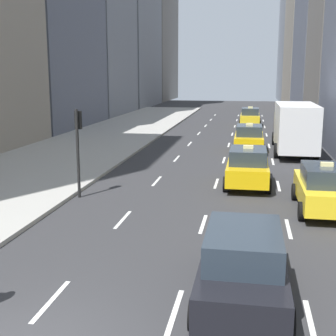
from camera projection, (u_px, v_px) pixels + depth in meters
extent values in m
cube|color=#ADAAA3|center=(103.00, 139.00, 35.71)|extent=(8.00, 66.00, 0.15)
cube|color=white|center=(51.00, 301.00, 10.44)|extent=(0.12, 2.00, 0.01)
cube|color=white|center=(123.00, 220.00, 16.23)|extent=(0.12, 2.00, 0.01)
cube|color=white|center=(157.00, 181.00, 22.02)|extent=(0.12, 2.00, 0.01)
cube|color=white|center=(177.00, 159.00, 27.81)|extent=(0.12, 2.00, 0.01)
cube|color=white|center=(190.00, 144.00, 33.60)|extent=(0.12, 2.00, 0.01)
cube|color=white|center=(199.00, 133.00, 39.39)|extent=(0.12, 2.00, 0.01)
cube|color=white|center=(206.00, 126.00, 45.18)|extent=(0.12, 2.00, 0.01)
cube|color=white|center=(211.00, 120.00, 50.97)|extent=(0.12, 2.00, 0.01)
cube|color=white|center=(215.00, 115.00, 56.76)|extent=(0.12, 2.00, 0.01)
cube|color=white|center=(175.00, 312.00, 9.97)|extent=(0.12, 2.00, 0.01)
cube|color=white|center=(203.00, 224.00, 15.76)|extent=(0.12, 2.00, 0.01)
cube|color=white|center=(216.00, 183.00, 21.55)|extent=(0.12, 2.00, 0.01)
cube|color=white|center=(224.00, 160.00, 27.34)|extent=(0.12, 2.00, 0.01)
cube|color=white|center=(229.00, 145.00, 33.13)|extent=(0.12, 2.00, 0.01)
cube|color=white|center=(232.00, 134.00, 38.92)|extent=(0.12, 2.00, 0.01)
cube|color=white|center=(235.00, 126.00, 44.71)|extent=(0.12, 2.00, 0.01)
cube|color=white|center=(237.00, 120.00, 50.50)|extent=(0.12, 2.00, 0.01)
cube|color=white|center=(238.00, 115.00, 56.29)|extent=(0.12, 2.00, 0.01)
cube|color=white|center=(311.00, 324.00, 9.49)|extent=(0.12, 2.00, 0.01)
cube|color=white|center=(288.00, 229.00, 15.28)|extent=(0.12, 2.00, 0.01)
cube|color=white|center=(278.00, 186.00, 21.07)|extent=(0.12, 2.00, 0.01)
cube|color=white|center=(273.00, 162.00, 26.86)|extent=(0.12, 2.00, 0.01)
cube|color=white|center=(269.00, 146.00, 32.65)|extent=(0.12, 2.00, 0.01)
cube|color=white|center=(267.00, 135.00, 38.44)|extent=(0.12, 2.00, 0.01)
cube|color=white|center=(265.00, 127.00, 44.23)|extent=(0.12, 2.00, 0.01)
cube|color=white|center=(263.00, 121.00, 50.02)|extent=(0.12, 2.00, 0.01)
cube|color=white|center=(262.00, 116.00, 55.81)|extent=(0.12, 2.00, 0.01)
cube|color=slate|center=(50.00, 22.00, 41.92)|extent=(6.00, 14.36, 18.95)
cube|color=gray|center=(99.00, 9.00, 55.09)|extent=(6.00, 13.26, 24.80)
cube|color=slate|center=(155.00, 24.00, 86.73)|extent=(6.00, 17.51, 28.00)
cube|color=slate|center=(326.00, 42.00, 51.39)|extent=(6.00, 15.20, 16.76)
cube|color=yellow|center=(248.00, 170.00, 21.09)|extent=(1.80, 4.40, 0.76)
cube|color=#28333D|center=(248.00, 156.00, 20.69)|extent=(1.58, 2.29, 0.64)
cube|color=#F2E599|center=(248.00, 147.00, 20.61)|extent=(0.44, 0.20, 0.14)
cylinder|color=black|center=(229.00, 171.00, 22.63)|extent=(0.22, 0.66, 0.66)
cylinder|color=black|center=(267.00, 173.00, 22.33)|extent=(0.22, 0.66, 0.66)
cylinder|color=black|center=(226.00, 184.00, 20.00)|extent=(0.22, 0.66, 0.66)
cylinder|color=black|center=(269.00, 186.00, 19.69)|extent=(0.22, 0.66, 0.66)
cube|color=yellow|center=(249.00, 140.00, 30.29)|extent=(1.80, 4.40, 0.76)
cube|color=#28333D|center=(249.00, 130.00, 29.90)|extent=(1.58, 2.29, 0.64)
cube|color=#F2E599|center=(249.00, 124.00, 29.82)|extent=(0.44, 0.20, 0.14)
cylinder|color=black|center=(235.00, 143.00, 31.84)|extent=(0.22, 0.66, 0.66)
cylinder|color=black|center=(262.00, 144.00, 31.53)|extent=(0.22, 0.66, 0.66)
cylinder|color=black|center=(234.00, 149.00, 29.21)|extent=(0.22, 0.66, 0.66)
cylinder|color=black|center=(263.00, 150.00, 28.90)|extent=(0.22, 0.66, 0.66)
cube|color=yellow|center=(324.00, 192.00, 17.18)|extent=(1.80, 4.40, 0.76)
cube|color=#28333D|center=(326.00, 175.00, 16.79)|extent=(1.58, 2.29, 0.64)
cube|color=#F2E599|center=(327.00, 164.00, 16.71)|extent=(0.44, 0.20, 0.14)
cylinder|color=black|center=(295.00, 192.00, 18.72)|extent=(0.22, 0.66, 0.66)
cylinder|color=black|center=(302.00, 211.00, 16.09)|extent=(0.22, 0.66, 0.66)
cube|color=yellow|center=(250.00, 118.00, 45.08)|extent=(1.80, 4.40, 0.76)
cube|color=#28333D|center=(250.00, 111.00, 44.69)|extent=(1.58, 2.29, 0.64)
cube|color=#F2E599|center=(250.00, 107.00, 44.61)|extent=(0.44, 0.20, 0.14)
cylinder|color=black|center=(241.00, 121.00, 46.63)|extent=(0.22, 0.66, 0.66)
cylinder|color=black|center=(259.00, 121.00, 46.32)|extent=(0.22, 0.66, 0.66)
cylinder|color=black|center=(240.00, 124.00, 44.00)|extent=(0.22, 0.66, 0.66)
cylinder|color=black|center=(259.00, 124.00, 43.69)|extent=(0.22, 0.66, 0.66)
cube|color=black|center=(243.00, 269.00, 10.41)|extent=(1.80, 4.75, 0.76)
cube|color=#28333D|center=(244.00, 244.00, 9.99)|extent=(1.58, 2.47, 0.64)
cylinder|color=black|center=(208.00, 257.00, 12.06)|extent=(0.22, 0.66, 0.66)
cylinder|color=black|center=(280.00, 262.00, 11.75)|extent=(0.22, 0.66, 0.66)
cylinder|color=black|center=(195.00, 314.00, 9.21)|extent=(0.22, 0.66, 0.66)
cylinder|color=black|center=(289.00, 323.00, 8.91)|extent=(0.22, 0.66, 0.66)
cube|color=#262628|center=(290.00, 124.00, 32.75)|extent=(2.10, 2.40, 2.10)
cube|color=#28333D|center=(289.00, 118.00, 33.80)|extent=(1.90, 0.10, 0.90)
cube|color=white|center=(296.00, 126.00, 28.64)|extent=(2.30, 6.00, 2.70)
cylinder|color=black|center=(274.00, 138.00, 33.14)|extent=(0.28, 0.90, 0.90)
cylinder|color=black|center=(305.00, 139.00, 32.78)|extent=(0.28, 0.90, 0.90)
cylinder|color=black|center=(276.00, 151.00, 27.94)|extent=(0.28, 0.90, 0.90)
cylinder|color=black|center=(316.00, 152.00, 27.55)|extent=(0.28, 0.90, 0.90)
cylinder|color=black|center=(78.00, 154.00, 18.81)|extent=(0.12, 0.12, 3.60)
cube|color=black|center=(78.00, 120.00, 18.71)|extent=(0.24, 0.20, 0.72)
sphere|color=red|center=(79.00, 114.00, 18.77)|extent=(0.14, 0.14, 0.14)
sphere|color=#4C3F14|center=(79.00, 120.00, 18.82)|extent=(0.14, 0.14, 0.14)
sphere|color=#198C2D|center=(79.00, 126.00, 18.86)|extent=(0.14, 0.14, 0.14)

